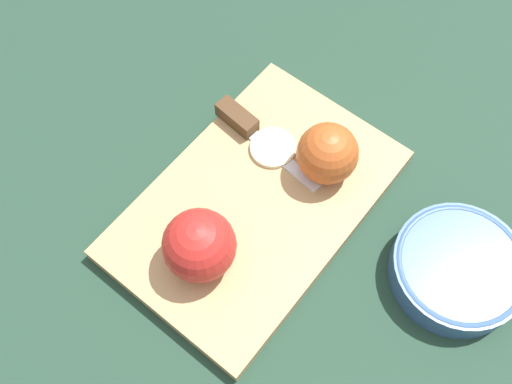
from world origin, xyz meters
name	(u,v)px	position (x,y,z in m)	size (l,w,h in m)	color
ground_plane	(256,207)	(0.00, 0.00, 0.00)	(4.00, 4.00, 0.00)	#1E3828
cutting_board	(256,204)	(0.00, 0.00, 0.01)	(0.37, 0.27, 0.02)	tan
apple_half_left	(199,245)	(-0.09, 0.02, 0.06)	(0.08, 0.08, 0.08)	red
apple_half_right	(328,154)	(0.08, -0.05, 0.06)	(0.07, 0.07, 0.07)	#AD4C1E
knife	(244,124)	(0.08, 0.06, 0.03)	(0.06, 0.16, 0.02)	silver
apple_slice	(273,148)	(0.07, 0.02, 0.02)	(0.06, 0.06, 0.01)	beige
bowl	(458,268)	(0.04, -0.23, 0.02)	(0.15, 0.15, 0.04)	#33517F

